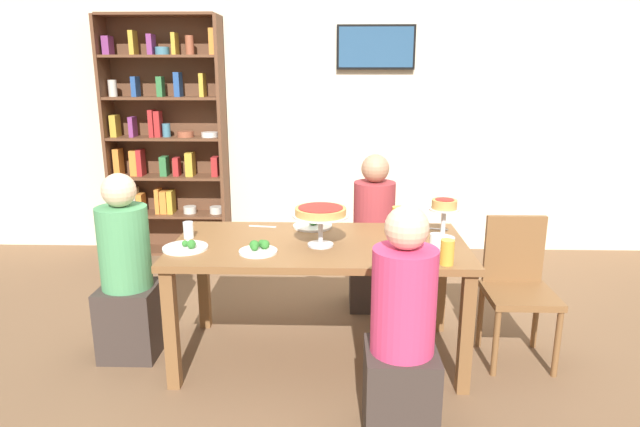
% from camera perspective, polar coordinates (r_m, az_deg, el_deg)
% --- Properties ---
extents(ground_plane, '(12.00, 12.00, 0.00)m').
position_cam_1_polar(ground_plane, '(3.53, -0.05, -14.56)').
color(ground_plane, brown).
extents(rear_partition, '(8.00, 0.12, 2.80)m').
position_cam_1_polar(rear_partition, '(5.28, 0.70, 11.21)').
color(rear_partition, beige).
rests_on(rear_partition, ground_plane).
extents(dining_table, '(1.72, 0.87, 0.74)m').
position_cam_1_polar(dining_table, '(3.26, -0.05, -4.52)').
color(dining_table, brown).
rests_on(dining_table, ground_plane).
extents(bookshelf, '(1.10, 0.30, 2.21)m').
position_cam_1_polar(bookshelf, '(5.37, -15.85, 7.56)').
color(bookshelf, brown).
rests_on(bookshelf, ground_plane).
extents(television, '(0.71, 0.05, 0.39)m').
position_cam_1_polar(television, '(5.20, 5.85, 16.89)').
color(television, black).
extents(diner_head_west, '(0.34, 0.34, 1.15)m').
position_cam_1_polar(diner_head_west, '(3.54, -19.47, -6.57)').
color(diner_head_west, '#382D28').
rests_on(diner_head_west, ground_plane).
extents(diner_near_right, '(0.34, 0.34, 1.15)m').
position_cam_1_polar(diner_near_right, '(2.66, 8.55, -13.13)').
color(diner_near_right, '#382D28').
rests_on(diner_near_right, ground_plane).
extents(diner_far_right, '(0.34, 0.34, 1.15)m').
position_cam_1_polar(diner_far_right, '(4.04, 5.59, -3.12)').
color(diner_far_right, '#382D28').
rests_on(diner_far_right, ground_plane).
extents(chair_head_east, '(0.40, 0.40, 0.87)m').
position_cam_1_polar(chair_head_east, '(3.53, 19.90, -6.74)').
color(chair_head_east, brown).
rests_on(chair_head_east, ground_plane).
extents(deep_dish_pizza_stand, '(0.32, 0.32, 0.23)m').
position_cam_1_polar(deep_dish_pizza_stand, '(3.12, 0.06, -0.08)').
color(deep_dish_pizza_stand, silver).
rests_on(deep_dish_pizza_stand, dining_table).
extents(personal_pizza_stand, '(0.18, 0.18, 0.25)m').
position_cam_1_polar(personal_pizza_stand, '(3.32, 12.82, 0.23)').
color(personal_pizza_stand, silver).
rests_on(personal_pizza_stand, dining_table).
extents(salad_plate_near_diner, '(0.26, 0.26, 0.06)m').
position_cam_1_polar(salad_plate_near_diner, '(3.20, -13.81, -3.43)').
color(salad_plate_near_diner, white).
rests_on(salad_plate_near_diner, dining_table).
extents(salad_plate_far_diner, '(0.21, 0.21, 0.07)m').
position_cam_1_polar(salad_plate_far_diner, '(3.07, -6.43, -3.67)').
color(salad_plate_far_diner, white).
rests_on(salad_plate_far_diner, dining_table).
extents(salad_plate_spare, '(0.25, 0.25, 0.07)m').
position_cam_1_polar(salad_plate_spare, '(3.54, -0.73, -1.14)').
color(salad_plate_spare, white).
rests_on(salad_plate_spare, dining_table).
extents(beer_glass_amber_tall, '(0.07, 0.07, 0.17)m').
position_cam_1_polar(beer_glass_amber_tall, '(3.43, 8.14, -0.65)').
color(beer_glass_amber_tall, gold).
rests_on(beer_glass_amber_tall, dining_table).
extents(beer_glass_amber_short, '(0.07, 0.07, 0.13)m').
position_cam_1_polar(beer_glass_amber_short, '(2.92, 13.14, -3.96)').
color(beer_glass_amber_short, gold).
rests_on(beer_glass_amber_short, dining_table).
extents(water_glass_clear_near, '(0.07, 0.07, 0.10)m').
position_cam_1_polar(water_glass_clear_near, '(3.13, 12.02, -2.98)').
color(water_glass_clear_near, white).
rests_on(water_glass_clear_near, dining_table).
extents(water_glass_clear_far, '(0.06, 0.06, 0.10)m').
position_cam_1_polar(water_glass_clear_far, '(3.39, -13.58, -1.69)').
color(water_glass_clear_far, white).
rests_on(water_glass_clear_far, dining_table).
extents(cutlery_fork_near, '(0.18, 0.06, 0.00)m').
position_cam_1_polar(cutlery_fork_near, '(3.57, 11.77, -1.56)').
color(cutlery_fork_near, silver).
rests_on(cutlery_fork_near, dining_table).
extents(cutlery_knife_near, '(0.18, 0.06, 0.00)m').
position_cam_1_polar(cutlery_knife_near, '(2.99, 10.46, -4.72)').
color(cutlery_knife_near, silver).
rests_on(cutlery_knife_near, dining_table).
extents(cutlery_fork_far, '(0.18, 0.04, 0.00)m').
position_cam_1_polar(cutlery_fork_far, '(3.57, -6.01, -1.34)').
color(cutlery_fork_far, silver).
rests_on(cutlery_fork_far, dining_table).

